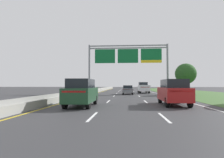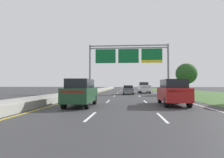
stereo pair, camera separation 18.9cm
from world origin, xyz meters
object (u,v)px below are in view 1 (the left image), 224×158
at_px(car_red_right_lane_suv, 173,92).
at_px(car_grey_centre_lane_sedan, 128,90).
at_px(overhead_sign_gantry, 128,58).
at_px(car_darkgreen_left_lane_suv, 82,92).
at_px(pickup_truck_white, 143,88).
at_px(roadside_tree_mid, 186,74).

bearing_deg(car_red_right_lane_suv, car_grey_centre_lane_sedan, 12.41).
relative_size(overhead_sign_gantry, car_darkgreen_left_lane_suv, 3.19).
distance_m(pickup_truck_white, car_grey_centre_lane_sedan, 6.22).
height_order(overhead_sign_gantry, roadside_tree_mid, overhead_sign_gantry).
bearing_deg(car_grey_centre_lane_sedan, car_darkgreen_left_lane_suv, 168.71).
bearing_deg(overhead_sign_gantry, roadside_tree_mid, -19.14).
height_order(car_darkgreen_left_lane_suv, car_grey_centre_lane_sedan, car_darkgreen_left_lane_suv).
height_order(overhead_sign_gantry, car_grey_centre_lane_sedan, overhead_sign_gantry).
xyz_separation_m(pickup_truck_white, car_grey_centre_lane_sedan, (-3.23, -5.31, -0.26)).
height_order(pickup_truck_white, roadside_tree_mid, roadside_tree_mid).
relative_size(car_red_right_lane_suv, car_grey_centre_lane_sedan, 1.07).
bearing_deg(car_grey_centre_lane_sedan, car_red_right_lane_suv, -168.53).
xyz_separation_m(car_red_right_lane_suv, roadside_tree_mid, (6.05, 16.28, 2.40)).
xyz_separation_m(car_darkgreen_left_lane_suv, roadside_tree_mid, (13.37, 17.68, 2.40)).
distance_m(car_darkgreen_left_lane_suv, roadside_tree_mid, 22.30).
distance_m(pickup_truck_white, car_darkgreen_left_lane_suv, 25.20).
relative_size(overhead_sign_gantry, car_red_right_lane_suv, 3.18).
relative_size(car_red_right_lane_suv, roadside_tree_mid, 0.90).
relative_size(car_grey_centre_lane_sedan, roadside_tree_mid, 0.84).
xyz_separation_m(overhead_sign_gantry, roadside_tree_mid, (9.55, -3.32, -3.14)).
relative_size(overhead_sign_gantry, pickup_truck_white, 2.76).
relative_size(car_darkgreen_left_lane_suv, car_red_right_lane_suv, 1.00).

